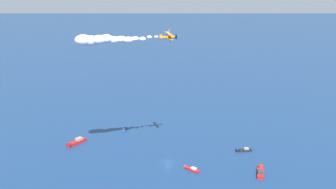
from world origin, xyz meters
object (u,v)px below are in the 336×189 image
at_px(motorboat_near_centre, 125,129).
at_px(motorboat_inshore, 261,172).
at_px(motorboat_far_stbd, 76,142).
at_px(wingwalker_lead, 169,31).
at_px(motorboat_trailing, 191,169).
at_px(motorboat_ahead, 243,150).
at_px(biplane_lead, 169,37).

relative_size(motorboat_near_centre, motorboat_inshore, 0.61).
relative_size(motorboat_far_stbd, wingwalker_lead, 5.80).
relative_size(motorboat_far_stbd, motorboat_inshore, 1.03).
bearing_deg(motorboat_trailing, wingwalker_lead, -131.78).
relative_size(motorboat_far_stbd, motorboat_ahead, 1.44).
height_order(motorboat_far_stbd, motorboat_inshore, motorboat_far_stbd).
xyz_separation_m(motorboat_far_stbd, motorboat_trailing, (27.85, 50.48, -0.29)).
relative_size(motorboat_ahead, biplane_lead, 0.97).
bearing_deg(biplane_lead, motorboat_inshore, 71.92).
bearing_deg(motorboat_ahead, motorboat_trailing, -54.32).
bearing_deg(motorboat_inshore, wingwalker_lead, -107.80).
height_order(motorboat_far_stbd, motorboat_ahead, motorboat_far_stbd).
distance_m(motorboat_inshore, motorboat_ahead, 21.35).
height_order(motorboat_inshore, wingwalker_lead, wingwalker_lead).
height_order(motorboat_trailing, biplane_lead, biplane_lead).
xyz_separation_m(motorboat_ahead, wingwalker_lead, (9.96, -32.87, 53.09)).
relative_size(motorboat_near_centre, motorboat_trailing, 1.00).
height_order(motorboat_ahead, biplane_lead, biplane_lead).
relative_size(motorboat_trailing, motorboat_ahead, 0.86).
relative_size(motorboat_near_centre, motorboat_far_stbd, 0.60).
bearing_deg(motorboat_ahead, motorboat_near_centre, -117.51).
height_order(biplane_lead, wingwalker_lead, wingwalker_lead).
xyz_separation_m(motorboat_near_centre, motorboat_trailing, (45.58, 29.48, 0.07)).
distance_m(motorboat_trailing, motorboat_ahead, 30.04).
bearing_deg(motorboat_ahead, wingwalker_lead, -73.15).
relative_size(motorboat_near_centre, wingwalker_lead, 3.47).
bearing_deg(wingwalker_lead, motorboat_trailing, 48.22).
xyz_separation_m(motorboat_far_stbd, biplane_lead, (20.07, 41.94, 50.63)).
distance_m(motorboat_ahead, biplane_lead, 61.42).
distance_m(motorboat_near_centre, motorboat_far_stbd, 27.49).
bearing_deg(motorboat_near_centre, biplane_lead, 28.98).
height_order(motorboat_near_centre, biplane_lead, biplane_lead).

